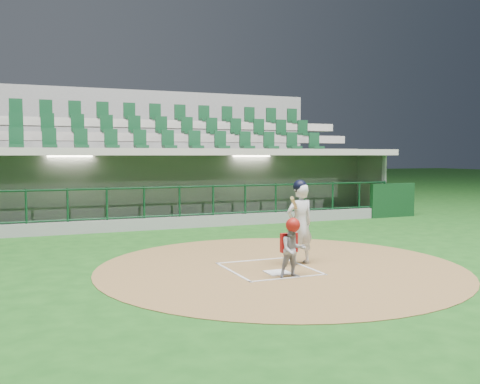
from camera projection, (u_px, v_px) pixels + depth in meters
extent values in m
plane|color=#154513|center=(262.00, 266.00, 10.61)|extent=(120.00, 120.00, 0.00)
cylinder|color=brown|center=(280.00, 267.00, 10.54)|extent=(7.20, 7.20, 0.01)
cube|color=white|center=(278.00, 273.00, 9.96)|extent=(0.43, 0.43, 0.02)
cube|color=silver|center=(233.00, 272.00, 10.05)|extent=(0.05, 1.80, 0.01)
cube|color=silver|center=(303.00, 266.00, 10.61)|extent=(0.05, 1.80, 0.01)
cube|color=white|center=(251.00, 261.00, 11.11)|extent=(1.55, 0.05, 0.01)
cube|color=silver|center=(289.00, 278.00, 9.55)|extent=(1.55, 0.05, 0.01)
cube|color=slate|center=(167.00, 239.00, 17.57)|extent=(15.00, 3.00, 0.10)
cube|color=slate|center=(155.00, 193.00, 18.95)|extent=(15.00, 0.20, 2.70)
cube|color=#B5B0A0|center=(156.00, 186.00, 18.82)|extent=(13.50, 0.04, 0.90)
cube|color=gray|center=(359.00, 191.00, 20.31)|extent=(0.20, 3.00, 2.70)
cube|color=#A59F95|center=(168.00, 152.00, 17.14)|extent=(15.40, 3.50, 0.20)
cube|color=gray|center=(180.00, 223.00, 16.09)|extent=(15.00, 0.15, 0.40)
cube|color=black|center=(179.00, 171.00, 15.98)|extent=(15.00, 0.01, 0.95)
cube|color=brown|center=(159.00, 227.00, 18.52)|extent=(12.75, 0.40, 0.45)
cube|color=white|center=(70.00, 156.00, 16.24)|extent=(1.30, 0.35, 0.04)
cube|color=white|center=(251.00, 156.00, 18.51)|extent=(1.30, 0.35, 0.04)
cube|color=black|center=(392.00, 200.00, 18.96)|extent=(1.80, 0.18, 1.20)
imported|color=#A11311|center=(88.00, 212.00, 17.12)|extent=(1.14, 0.78, 1.79)
imported|color=#AB1F12|center=(220.00, 209.00, 18.83)|extent=(0.91, 0.75, 1.60)
imported|color=#A01116|center=(268.00, 208.00, 19.65)|extent=(1.45, 0.61, 1.52)
cube|color=gray|center=(145.00, 183.00, 20.45)|extent=(17.00, 6.50, 2.50)
cube|color=gray|center=(154.00, 152.00, 18.98)|extent=(16.60, 0.95, 0.30)
cube|color=gray|center=(148.00, 138.00, 19.82)|extent=(16.60, 0.95, 0.30)
cube|color=#A29F92|center=(142.00, 124.00, 20.66)|extent=(16.60, 0.95, 0.30)
cube|color=slate|center=(128.00, 148.00, 23.44)|extent=(17.00, 0.25, 5.05)
imported|color=silver|center=(300.00, 224.00, 10.75)|extent=(0.62, 0.44, 1.62)
sphere|color=black|center=(300.00, 187.00, 10.70)|extent=(0.28, 0.28, 0.28)
cylinder|color=#9F7F49|center=(295.00, 204.00, 10.39)|extent=(0.58, 0.79, 0.39)
imported|color=#98979D|center=(293.00, 250.00, 9.57)|extent=(0.52, 0.43, 1.00)
sphere|color=maroon|center=(293.00, 225.00, 9.54)|extent=(0.26, 0.26, 0.26)
cube|color=#B11313|center=(289.00, 243.00, 9.70)|extent=(0.32, 0.10, 0.35)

